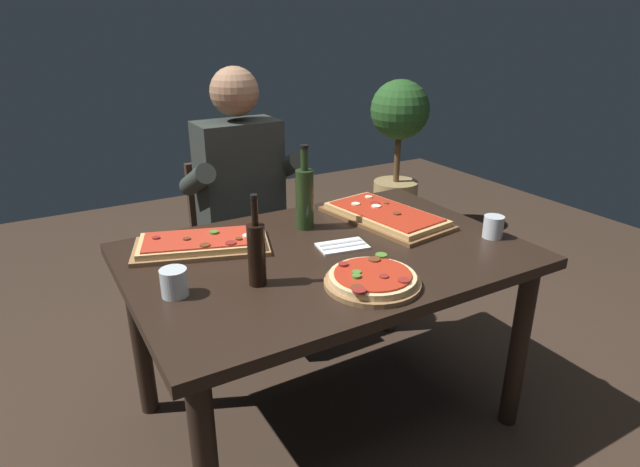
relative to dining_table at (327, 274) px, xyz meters
The scene contains 13 objects.
ground_plane 0.64m from the dining_table, ahead, with size 6.40×6.40×0.00m, color #38281E.
dining_table is the anchor object (origin of this frame).
pizza_rectangular_front 0.47m from the dining_table, 147.25° to the left, with size 0.54×0.39×0.05m.
pizza_rectangular_left 0.42m from the dining_table, 22.15° to the left, with size 0.36×0.57×0.05m.
pizza_round_far 0.32m from the dining_table, 92.71° to the right, with size 0.31×0.31×0.05m.
wine_bottle_dark 0.33m from the dining_table, 80.21° to the left, with size 0.07×0.07×0.34m.
oil_bottle_amber 0.40m from the dining_table, 160.72° to the right, with size 0.06×0.06×0.30m.
tumbler_near_camera 0.59m from the dining_table, behind, with size 0.08×0.08×0.09m.
tumbler_far_side 0.66m from the dining_table, 18.65° to the right, with size 0.08×0.08×0.09m.
napkin_cutlery_set 0.12m from the dining_table, ahead, with size 0.20×0.14×0.01m.
diner_chair 0.87m from the dining_table, 91.11° to the left, with size 0.44×0.44×0.87m.
seated_diner 0.74m from the dining_table, 91.29° to the left, with size 0.53×0.41×1.33m.
potted_plant_corner 2.21m from the dining_table, 45.31° to the left, with size 0.43×0.43×1.13m.
Camera 1 is at (-0.90, -1.50, 1.51)m, focal length 29.76 mm.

